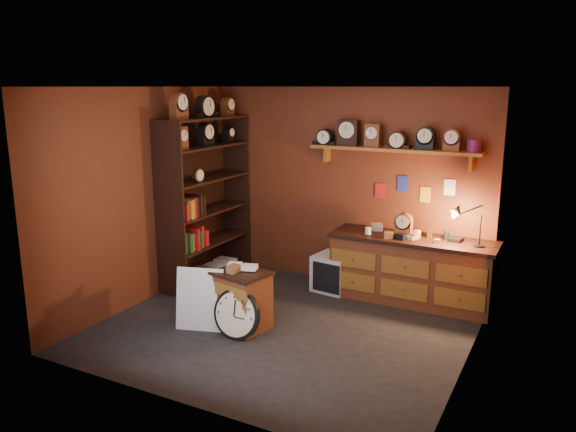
{
  "coord_description": "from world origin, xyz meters",
  "views": [
    {
      "loc": [
        2.81,
        -5.28,
        2.71
      ],
      "look_at": [
        -0.13,
        0.35,
        1.23
      ],
      "focal_mm": 35.0,
      "sensor_mm": 36.0,
      "label": 1
    }
  ],
  "objects_px": {
    "workbench": "(411,266)",
    "low_cabinet": "(242,297)",
    "shelving_unit": "(204,193)",
    "big_round_clock": "(237,314)"
  },
  "relations": [
    {
      "from": "workbench",
      "to": "low_cabinet",
      "type": "distance_m",
      "value": 2.25
    },
    {
      "from": "shelving_unit",
      "to": "low_cabinet",
      "type": "xyz_separation_m",
      "value": [
        1.36,
        -1.19,
        -0.89
      ]
    },
    {
      "from": "workbench",
      "to": "low_cabinet",
      "type": "height_order",
      "value": "workbench"
    },
    {
      "from": "low_cabinet",
      "to": "big_round_clock",
      "type": "height_order",
      "value": "low_cabinet"
    },
    {
      "from": "shelving_unit",
      "to": "workbench",
      "type": "distance_m",
      "value": 2.99
    },
    {
      "from": "workbench",
      "to": "low_cabinet",
      "type": "bearing_deg",
      "value": -131.39
    },
    {
      "from": "workbench",
      "to": "big_round_clock",
      "type": "bearing_deg",
      "value": -125.68
    },
    {
      "from": "big_round_clock",
      "to": "workbench",
      "type": "bearing_deg",
      "value": 54.32
    },
    {
      "from": "big_round_clock",
      "to": "shelving_unit",
      "type": "bearing_deg",
      "value": 135.04
    },
    {
      "from": "big_round_clock",
      "to": "low_cabinet",
      "type": "bearing_deg",
      "value": 109.61
    }
  ]
}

